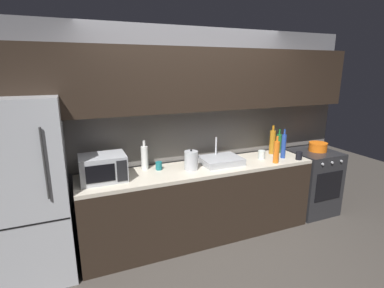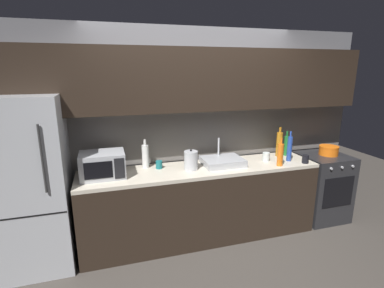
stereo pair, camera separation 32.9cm
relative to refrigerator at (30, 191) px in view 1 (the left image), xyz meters
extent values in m
plane|color=#3D3833|center=(1.78, -0.90, -0.90)|extent=(10.00, 10.00, 0.00)
cube|color=slate|center=(1.78, 0.40, 0.35)|extent=(4.55, 0.10, 2.50)
cube|color=slate|center=(1.78, 0.35, 0.30)|extent=(4.55, 0.01, 0.60)
cube|color=black|center=(1.78, 0.18, 1.00)|extent=(4.18, 0.34, 0.70)
cube|color=black|center=(1.78, 0.00, -0.47)|extent=(2.81, 0.60, 0.86)
cube|color=beige|center=(1.78, 0.00, -0.02)|extent=(2.81, 0.60, 0.04)
cube|color=#ADAFB5|center=(0.00, 0.00, 0.00)|extent=(0.68, 0.66, 1.79)
cube|color=black|center=(0.00, -0.33, -0.18)|extent=(0.67, 0.00, 0.01)
cylinder|color=#333333|center=(0.19, -0.35, 0.36)|extent=(0.02, 0.02, 0.63)
cube|color=#232326|center=(3.53, 0.00, -0.45)|extent=(0.60, 0.60, 0.90)
cube|color=black|center=(3.53, -0.30, -0.40)|extent=(0.45, 0.01, 0.40)
cylinder|color=#B2B2B7|center=(3.36, -0.31, -0.07)|extent=(0.03, 0.02, 0.03)
cylinder|color=#B2B2B7|center=(3.53, -0.31, -0.07)|extent=(0.03, 0.02, 0.03)
cylinder|color=#B2B2B7|center=(3.69, -0.31, -0.07)|extent=(0.03, 0.02, 0.03)
cube|color=#A8AAAF|center=(0.68, 0.02, 0.14)|extent=(0.46, 0.34, 0.27)
cube|color=black|center=(0.64, -0.15, 0.14)|extent=(0.28, 0.01, 0.18)
cube|color=black|center=(0.85, -0.15, 0.14)|extent=(0.10, 0.01, 0.22)
cube|color=#ADAFB5|center=(2.06, 0.03, 0.04)|extent=(0.48, 0.38, 0.08)
cylinder|color=silver|center=(2.06, 0.16, 0.19)|extent=(0.02, 0.02, 0.22)
cylinder|color=#B7BABF|center=(1.64, -0.02, 0.11)|extent=(0.16, 0.16, 0.22)
sphere|color=black|center=(1.64, -0.02, 0.23)|extent=(0.02, 0.02, 0.02)
cone|color=#B7BABF|center=(1.74, -0.02, 0.16)|extent=(0.03, 0.03, 0.05)
cylinder|color=silver|center=(1.16, 0.19, 0.14)|extent=(0.08, 0.08, 0.27)
cylinder|color=silver|center=(1.16, 0.19, 0.31)|extent=(0.03, 0.03, 0.07)
cylinder|color=#234299|center=(2.91, -0.07, 0.16)|extent=(0.06, 0.06, 0.31)
cylinder|color=#234299|center=(2.91, -0.07, 0.35)|extent=(0.02, 0.02, 0.07)
cylinder|color=#B27019|center=(2.91, 0.15, 0.16)|extent=(0.08, 0.08, 0.32)
cylinder|color=#B27019|center=(2.91, 0.15, 0.36)|extent=(0.03, 0.03, 0.07)
cylinder|color=#1E6B2D|center=(3.02, 0.15, 0.13)|extent=(0.07, 0.07, 0.26)
cylinder|color=#1E6B2D|center=(3.02, 0.15, 0.30)|extent=(0.03, 0.03, 0.07)
cylinder|color=orange|center=(2.70, -0.20, 0.14)|extent=(0.07, 0.07, 0.27)
cylinder|color=orange|center=(2.70, -0.20, 0.31)|extent=(0.03, 0.03, 0.07)
cylinder|color=silver|center=(2.64, 0.01, 0.06)|extent=(0.09, 0.09, 0.11)
cylinder|color=#19666B|center=(1.30, 0.11, 0.05)|extent=(0.07, 0.07, 0.09)
cylinder|color=black|center=(3.05, -0.21, 0.06)|extent=(0.08, 0.08, 0.10)
cylinder|color=orange|center=(3.58, 0.00, 0.06)|extent=(0.24, 0.24, 0.10)
cylinder|color=orange|center=(3.58, 0.00, 0.12)|extent=(0.25, 0.25, 0.02)
camera|label=1|loc=(0.43, -2.95, 1.13)|focal=27.23mm
camera|label=2|loc=(0.74, -3.06, 1.13)|focal=27.23mm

